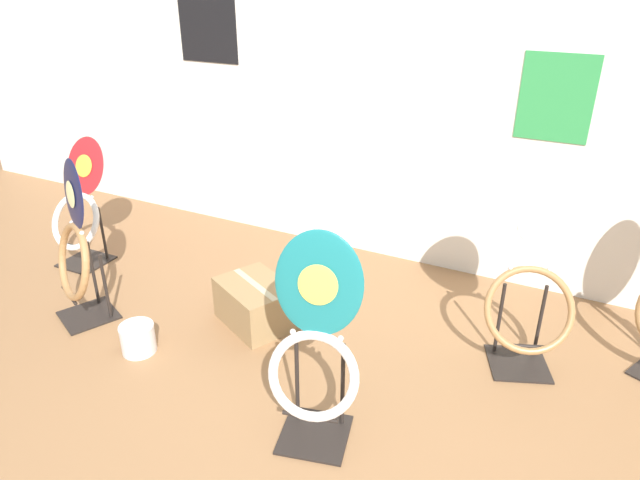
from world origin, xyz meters
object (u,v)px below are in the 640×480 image
at_px(toilet_seat_display_teal_sax, 316,345).
at_px(toilet_seat_display_navy_moon, 75,249).
at_px(storage_box, 256,303).
at_px(paint_can, 138,337).
at_px(toilet_seat_display_white_plain, 529,290).
at_px(toilet_seat_display_crimson_swirl, 79,211).

distance_m(toilet_seat_display_teal_sax, toilet_seat_display_navy_moon, 1.56).
bearing_deg(storage_box, paint_can, -128.83).
distance_m(toilet_seat_display_white_plain, paint_can, 1.93).
height_order(toilet_seat_display_white_plain, toilet_seat_display_teal_sax, toilet_seat_display_teal_sax).
xyz_separation_m(toilet_seat_display_crimson_swirl, storage_box, (1.39, -0.11, -0.24)).
xyz_separation_m(toilet_seat_display_white_plain, toilet_seat_display_teal_sax, (-0.67, -0.88, 0.04)).
height_order(toilet_seat_display_teal_sax, paint_can, toilet_seat_display_teal_sax).
height_order(toilet_seat_display_crimson_swirl, storage_box, toilet_seat_display_crimson_swirl).
height_order(toilet_seat_display_white_plain, storage_box, toilet_seat_display_white_plain).
xyz_separation_m(toilet_seat_display_teal_sax, paint_can, (-1.06, 0.09, -0.37)).
distance_m(toilet_seat_display_white_plain, toilet_seat_display_navy_moon, 2.31).
relative_size(toilet_seat_display_white_plain, toilet_seat_display_navy_moon, 0.96).
distance_m(toilet_seat_display_teal_sax, storage_box, 0.94).
relative_size(toilet_seat_display_navy_moon, storage_box, 1.79).
bearing_deg(toilet_seat_display_teal_sax, toilet_seat_display_navy_moon, 172.32).
bearing_deg(storage_box, toilet_seat_display_teal_sax, -41.25).
distance_m(toilet_seat_display_navy_moon, paint_can, 0.60).
relative_size(toilet_seat_display_crimson_swirl, toilet_seat_display_teal_sax, 0.89).
bearing_deg(toilet_seat_display_crimson_swirl, toilet_seat_display_white_plain, 3.96).
relative_size(toilet_seat_display_white_plain, paint_can, 4.98).
height_order(toilet_seat_display_crimson_swirl, toilet_seat_display_navy_moon, toilet_seat_display_navy_moon).
distance_m(toilet_seat_display_white_plain, toilet_seat_display_crimson_swirl, 2.73).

